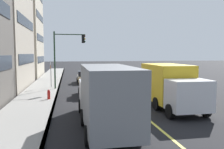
{
  "coord_description": "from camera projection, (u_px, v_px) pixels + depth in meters",
  "views": [
    {
      "loc": [
        -21.87,
        4.62,
        3.91
      ],
      "look_at": [
        -0.7,
        0.71,
        2.01
      ],
      "focal_mm": 37.87,
      "sensor_mm": 36.0,
      "label": 1
    }
  ],
  "objects": [
    {
      "name": "truck_gray",
      "position": [
        105.0,
        96.0,
        12.32
      ],
      "size": [
        8.41,
        2.48,
        3.3
      ],
      "color": "silver",
      "rests_on": "ground"
    },
    {
      "name": "traffic_light_mast",
      "position": [
        66.0,
        51.0,
        25.4
      ],
      "size": [
        0.28,
        3.41,
        6.27
      ],
      "color": "#1E3823",
      "rests_on": "ground"
    },
    {
      "name": "sidewalk_slab",
      "position": [
        38.0,
        96.0,
        21.26
      ],
      "size": [
        80.0,
        3.49,
        0.15
      ],
      "primitive_type": "cube",
      "color": "gray",
      "rests_on": "ground"
    },
    {
      "name": "fire_hydrant",
      "position": [
        49.0,
        95.0,
        19.57
      ],
      "size": [
        0.24,
        0.24,
        0.94
      ],
      "color": "red",
      "rests_on": "ground"
    },
    {
      "name": "truck_yellow",
      "position": [
        171.0,
        85.0,
        16.82
      ],
      "size": [
        6.57,
        2.65,
        3.12
      ],
      "color": "silver",
      "rests_on": "ground"
    },
    {
      "name": "car_tan",
      "position": [
        85.0,
        77.0,
        31.63
      ],
      "size": [
        4.23,
        2.03,
        1.59
      ],
      "color": "tan",
      "rests_on": "ground"
    },
    {
      "name": "ground",
      "position": [
        118.0,
        95.0,
        22.61
      ],
      "size": [
        200.0,
        200.0,
        0.0
      ],
      "primitive_type": "plane",
      "color": "black"
    },
    {
      "name": "lane_stripe_center",
      "position": [
        118.0,
        95.0,
        22.61
      ],
      "size": [
        80.0,
        0.16,
        0.01
      ],
      "primitive_type": "cube",
      "color": "#D8CC4C",
      "rests_on": "ground"
    },
    {
      "name": "car_maroon",
      "position": [
        90.0,
        87.0,
        21.98
      ],
      "size": [
        3.9,
        2.04,
        1.54
      ],
      "color": "#591116",
      "rests_on": "ground"
    },
    {
      "name": "car_black",
      "position": [
        128.0,
        78.0,
        30.18
      ],
      "size": [
        4.46,
        1.89,
        1.53
      ],
      "color": "black",
      "rests_on": "ground"
    },
    {
      "name": "curb_edge",
      "position": [
        56.0,
        96.0,
        21.56
      ],
      "size": [
        80.0,
        0.16,
        0.15
      ],
      "primitive_type": "cube",
      "color": "slate",
      "rests_on": "ground"
    },
    {
      "name": "street_sign_post",
      "position": [
        51.0,
        73.0,
        26.36
      ],
      "size": [
        0.6,
        0.08,
        3.02
      ],
      "color": "slate",
      "rests_on": "ground"
    }
  ]
}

